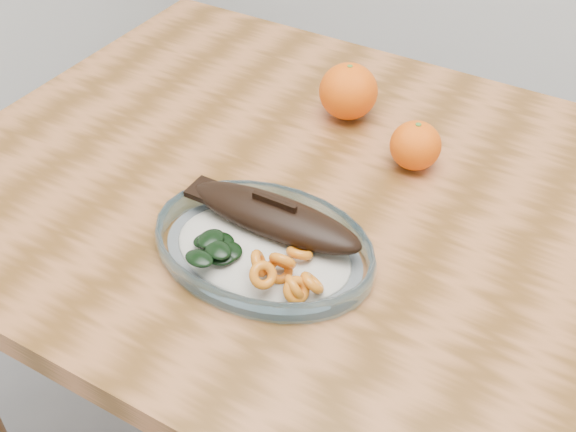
# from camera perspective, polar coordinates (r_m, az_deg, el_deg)

# --- Properties ---
(dining_table) EXTENTS (1.20, 0.80, 0.75)m
(dining_table) POSITION_cam_1_polar(r_m,az_deg,el_deg) (1.03, 5.98, -3.47)
(dining_table) COLOR brown
(dining_table) RESTS_ON ground
(plated_meal) EXTENTS (0.53, 0.53, 0.08)m
(plated_meal) POSITION_cam_1_polar(r_m,az_deg,el_deg) (0.87, -1.95, -2.22)
(plated_meal) COLOR white
(plated_meal) RESTS_ON dining_table
(orange_left) EXTENTS (0.09, 0.09, 0.09)m
(orange_left) POSITION_cam_1_polar(r_m,az_deg,el_deg) (1.11, 4.79, 9.79)
(orange_left) COLOR #FF5505
(orange_left) RESTS_ON dining_table
(orange_right) EXTENTS (0.07, 0.07, 0.07)m
(orange_right) POSITION_cam_1_polar(r_m,az_deg,el_deg) (1.02, 10.04, 5.51)
(orange_right) COLOR #FF5505
(orange_right) RESTS_ON dining_table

